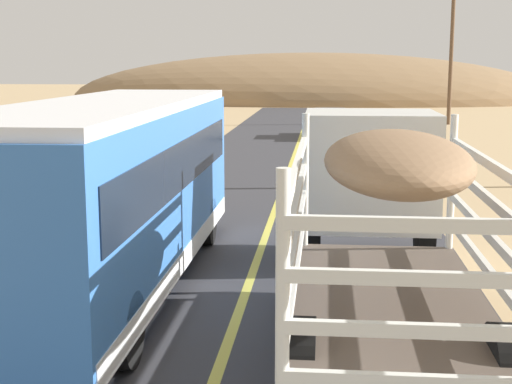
# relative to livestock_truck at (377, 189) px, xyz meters

# --- Properties ---
(livestock_truck) EXTENTS (2.53, 9.70, 3.02)m
(livestock_truck) POSITION_rel_livestock_truck_xyz_m (0.00, 0.00, 0.00)
(livestock_truck) COLOR silver
(livestock_truck) RESTS_ON road_surface
(bus) EXTENTS (2.54, 10.00, 3.21)m
(bus) POSITION_rel_livestock_truck_xyz_m (-4.46, -0.23, -0.04)
(bus) COLOR #3872C6
(bus) RESTS_ON road_surface
(car_far) EXTENTS (1.80, 4.40, 1.46)m
(car_far) POSITION_rel_livestock_truck_xyz_m (-0.66, 25.97, -1.10)
(car_far) COLOR silver
(car_far) RESTS_ON road_surface
(power_pole_far) EXTENTS (2.20, 0.24, 8.78)m
(power_pole_far) POSITION_rel_livestock_truck_xyz_m (6.66, 34.73, 2.90)
(power_pole_far) COLOR brown
(power_pole_far) RESTS_ON ground
(boulder_far_horizon) EXTENTS (1.07, 1.02, 0.59)m
(boulder_far_horizon) POSITION_rel_livestock_truck_xyz_m (-11.68, 20.97, -1.50)
(boulder_far_horizon) COLOR gray
(boulder_far_horizon) RESTS_ON ground
(distant_hill) EXTENTS (47.79, 22.12, 9.35)m
(distant_hill) POSITION_rel_livestock_truck_xyz_m (-2.39, 61.56, -1.79)
(distant_hill) COLOR #8D6E4C
(distant_hill) RESTS_ON ground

